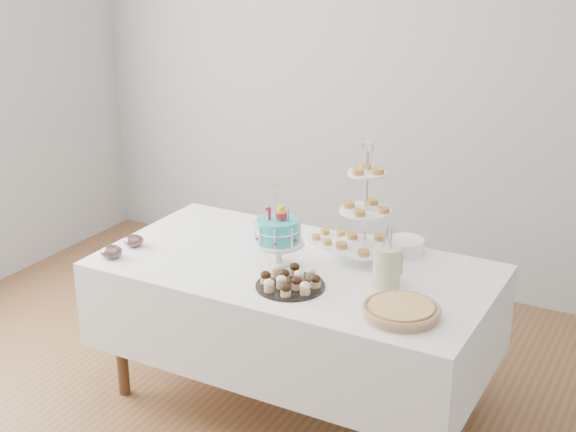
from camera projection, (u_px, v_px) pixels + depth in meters
The scene contains 12 objects.
floor at pixel (266, 430), 3.93m from camera, with size 5.00×5.00×0.00m, color brown.
walls at pixel (262, 166), 3.46m from camera, with size 5.04×4.04×2.70m.
table at pixel (295, 306), 3.99m from camera, with size 1.92×1.02×0.77m.
birthday_cake at pixel (278, 244), 3.87m from camera, with size 0.26×0.26×0.40m.
cupcake_tray at pixel (290, 280), 3.65m from camera, with size 0.32×0.32×0.07m.
pie at pixel (401, 310), 3.38m from camera, with size 0.34×0.34×0.05m.
tiered_stand at pixel (366, 212), 3.88m from camera, with size 0.31×0.31×0.61m.
plate_stack at pixel (406, 246), 4.04m from camera, with size 0.19×0.19×0.07m.
pastry_plate at pixel (330, 238), 4.19m from camera, with size 0.26×0.26×0.04m.
jam_bowl_a at pixel (112, 252), 3.98m from camera, with size 0.11×0.11×0.07m.
jam_bowl_b at pixel (134, 241), 4.12m from camera, with size 0.10×0.10×0.06m.
utensil_pitcher at pixel (387, 265), 3.65m from camera, with size 0.13×0.13×0.29m.
Camera 1 is at (1.69, -2.86, 2.34)m, focal length 50.00 mm.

